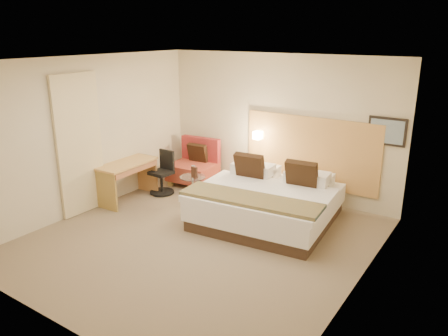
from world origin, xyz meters
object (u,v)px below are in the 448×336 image
Objects in this scene: bed at (268,201)px; side_table at (193,189)px; desk_chair at (163,176)px; desk at (128,171)px; lounge_chair at (195,166)px.

side_table is (-1.51, -0.11, -0.05)m from bed.
desk is at bearing -113.74° from desk_chair.
side_table is 0.85m from desk_chair.
desk_chair is at bearing -101.73° from lounge_chair.
desk is at bearing -166.55° from bed.
lounge_chair is at bearing 78.27° from desk_chair.
desk is 0.74m from desk_chair.
lounge_chair is at bearing 72.75° from desk.
lounge_chair reaches higher than desk.
side_table is 0.46× the size of desk.
side_table is at bearing -54.43° from lounge_chair.
desk_chair is at bearing 66.26° from desk.
lounge_chair is 1.54m from desk.
desk is at bearing -107.25° from lounge_chair.
lounge_chair is 0.83m from desk_chair.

